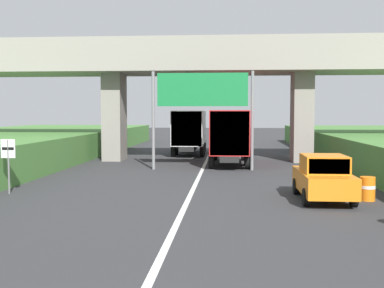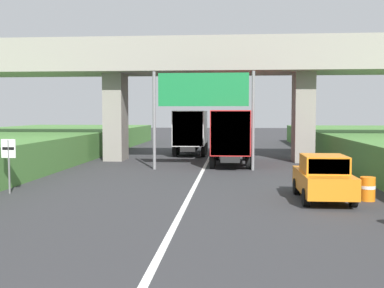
{
  "view_description": "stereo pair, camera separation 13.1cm",
  "coord_description": "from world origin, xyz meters",
  "px_view_note": "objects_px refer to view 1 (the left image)",
  "views": [
    {
      "loc": [
        1.55,
        -4.1,
        3.31
      ],
      "look_at": [
        0.0,
        15.78,
        2.0
      ],
      "focal_mm": 44.89,
      "sensor_mm": 36.0,
      "label": 1
    },
    {
      "loc": [
        1.68,
        -4.09,
        3.31
      ],
      "look_at": [
        0.0,
        15.78,
        2.0
      ],
      "focal_mm": 44.89,
      "sensor_mm": 36.0,
      "label": 2
    }
  ],
  "objects_px": {
    "overhead_highway_sign": "(202,97)",
    "truck_red": "(230,134)",
    "car_orange": "(323,178)",
    "speed_limit_sign": "(8,158)",
    "construction_barrel_2": "(367,188)",
    "truck_white": "(190,130)",
    "construction_barrel_3": "(334,173)"
  },
  "relations": [
    {
      "from": "overhead_highway_sign",
      "to": "construction_barrel_3",
      "type": "distance_m",
      "value": 8.85
    },
    {
      "from": "truck_red",
      "to": "overhead_highway_sign",
      "type": "bearing_deg",
      "value": -118.83
    },
    {
      "from": "truck_white",
      "to": "construction_barrel_3",
      "type": "relative_size",
      "value": 8.11
    },
    {
      "from": "truck_red",
      "to": "truck_white",
      "type": "distance_m",
      "value": 8.02
    },
    {
      "from": "construction_barrel_2",
      "to": "truck_red",
      "type": "bearing_deg",
      "value": 113.25
    },
    {
      "from": "overhead_highway_sign",
      "to": "construction_barrel_2",
      "type": "distance_m",
      "value": 12.03
    },
    {
      "from": "construction_barrel_2",
      "to": "construction_barrel_3",
      "type": "distance_m",
      "value": 4.5
    },
    {
      "from": "car_orange",
      "to": "construction_barrel_2",
      "type": "xyz_separation_m",
      "value": [
        1.65,
        0.05,
        -0.4
      ]
    },
    {
      "from": "speed_limit_sign",
      "to": "construction_barrel_3",
      "type": "relative_size",
      "value": 2.48
    },
    {
      "from": "speed_limit_sign",
      "to": "truck_red",
      "type": "bearing_deg",
      "value": 52.41
    },
    {
      "from": "speed_limit_sign",
      "to": "truck_red",
      "type": "distance_m",
      "value": 14.7
    },
    {
      "from": "overhead_highway_sign",
      "to": "construction_barrel_2",
      "type": "height_order",
      "value": "overhead_highway_sign"
    },
    {
      "from": "speed_limit_sign",
      "to": "construction_barrel_2",
      "type": "xyz_separation_m",
      "value": [
        14.15,
        -0.42,
        -1.02
      ]
    },
    {
      "from": "car_orange",
      "to": "construction_barrel_3",
      "type": "bearing_deg",
      "value": 73.23
    },
    {
      "from": "construction_barrel_2",
      "to": "overhead_highway_sign",
      "type": "bearing_deg",
      "value": 126.18
    },
    {
      "from": "construction_barrel_2",
      "to": "construction_barrel_3",
      "type": "bearing_deg",
      "value": 93.59
    },
    {
      "from": "truck_white",
      "to": "truck_red",
      "type": "bearing_deg",
      "value": -67.2
    },
    {
      "from": "truck_red",
      "to": "car_orange",
      "type": "relative_size",
      "value": 1.78
    },
    {
      "from": "truck_white",
      "to": "car_orange",
      "type": "distance_m",
      "value": 20.63
    },
    {
      "from": "speed_limit_sign",
      "to": "car_orange",
      "type": "relative_size",
      "value": 0.54
    },
    {
      "from": "car_orange",
      "to": "construction_barrel_2",
      "type": "relative_size",
      "value": 4.56
    },
    {
      "from": "speed_limit_sign",
      "to": "construction_barrel_3",
      "type": "bearing_deg",
      "value": 16.38
    },
    {
      "from": "overhead_highway_sign",
      "to": "speed_limit_sign",
      "type": "height_order",
      "value": "overhead_highway_sign"
    },
    {
      "from": "truck_white",
      "to": "construction_barrel_3",
      "type": "height_order",
      "value": "truck_white"
    },
    {
      "from": "car_orange",
      "to": "construction_barrel_2",
      "type": "bearing_deg",
      "value": 1.67
    },
    {
      "from": "truck_red",
      "to": "construction_barrel_3",
      "type": "relative_size",
      "value": 8.11
    },
    {
      "from": "truck_red",
      "to": "construction_barrel_3",
      "type": "bearing_deg",
      "value": -57.09
    },
    {
      "from": "overhead_highway_sign",
      "to": "construction_barrel_2",
      "type": "xyz_separation_m",
      "value": [
        6.75,
        -9.22,
        -3.76
      ]
    },
    {
      "from": "overhead_highway_sign",
      "to": "truck_white",
      "type": "xyz_separation_m",
      "value": [
        -1.55,
        10.24,
        -2.29
      ]
    },
    {
      "from": "overhead_highway_sign",
      "to": "truck_red",
      "type": "xyz_separation_m",
      "value": [
        1.56,
        2.84,
        -2.29
      ]
    },
    {
      "from": "truck_red",
      "to": "speed_limit_sign",
      "type": "bearing_deg",
      "value": -127.59
    },
    {
      "from": "overhead_highway_sign",
      "to": "truck_red",
      "type": "height_order",
      "value": "overhead_highway_sign"
    }
  ]
}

